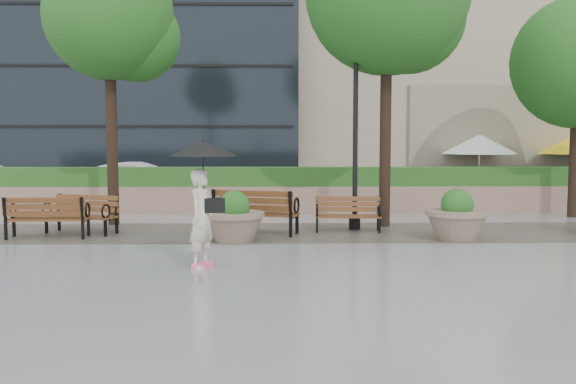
{
  "coord_description": "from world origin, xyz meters",
  "views": [
    {
      "loc": [
        -0.06,
        -11.99,
        2.27
      ],
      "look_at": [
        0.21,
        1.42,
        1.1
      ],
      "focal_mm": 40.0,
      "sensor_mm": 36.0,
      "label": 1
    }
  ],
  "objects_px": {
    "car_right": "(139,182)",
    "pedestrian": "(203,191)",
    "bench_3": "(348,222)",
    "bench_1": "(82,223)",
    "bench_0": "(48,226)",
    "bench_2": "(256,221)",
    "planter_right": "(457,220)",
    "lamppost": "(355,147)",
    "planter_left": "(234,222)"
  },
  "relations": [
    {
      "from": "bench_0",
      "to": "planter_right",
      "type": "bearing_deg",
      "value": 175.53
    },
    {
      "from": "planter_left",
      "to": "planter_right",
      "type": "relative_size",
      "value": 0.97
    },
    {
      "from": "bench_1",
      "to": "bench_3",
      "type": "bearing_deg",
      "value": 20.14
    },
    {
      "from": "lamppost",
      "to": "pedestrian",
      "type": "relative_size",
      "value": 2.08
    },
    {
      "from": "bench_3",
      "to": "planter_right",
      "type": "height_order",
      "value": "planter_right"
    },
    {
      "from": "bench_0",
      "to": "planter_left",
      "type": "bearing_deg",
      "value": 171.09
    },
    {
      "from": "bench_0",
      "to": "car_right",
      "type": "bearing_deg",
      "value": -94.73
    },
    {
      "from": "bench_0",
      "to": "bench_3",
      "type": "bearing_deg",
      "value": -174.8
    },
    {
      "from": "bench_1",
      "to": "bench_0",
      "type": "bearing_deg",
      "value": -111.08
    },
    {
      "from": "planter_right",
      "to": "lamppost",
      "type": "distance_m",
      "value": 3.07
    },
    {
      "from": "bench_0",
      "to": "lamppost",
      "type": "bearing_deg",
      "value": -171.59
    },
    {
      "from": "bench_0",
      "to": "planter_right",
      "type": "height_order",
      "value": "planter_right"
    },
    {
      "from": "bench_3",
      "to": "lamppost",
      "type": "distance_m",
      "value": 1.84
    },
    {
      "from": "bench_0",
      "to": "bench_2",
      "type": "xyz_separation_m",
      "value": [
        4.6,
        0.52,
        0.03
      ]
    },
    {
      "from": "bench_1",
      "to": "pedestrian",
      "type": "xyz_separation_m",
      "value": [
        3.26,
        -3.87,
        1.06
      ]
    },
    {
      "from": "bench_3",
      "to": "car_right",
      "type": "distance_m",
      "value": 9.46
    },
    {
      "from": "bench_0",
      "to": "car_right",
      "type": "xyz_separation_m",
      "value": [
        0.38,
        7.8,
        0.41
      ]
    },
    {
      "from": "lamppost",
      "to": "car_right",
      "type": "xyz_separation_m",
      "value": [
        -6.62,
        6.53,
        -1.33
      ]
    },
    {
      "from": "bench_3",
      "to": "bench_1",
      "type": "bearing_deg",
      "value": -174.2
    },
    {
      "from": "bench_1",
      "to": "planter_left",
      "type": "xyz_separation_m",
      "value": [
        3.62,
        -1.18,
        0.17
      ]
    },
    {
      "from": "car_right",
      "to": "pedestrian",
      "type": "distance_m",
      "value": 11.55
    },
    {
      "from": "planter_right",
      "to": "pedestrian",
      "type": "height_order",
      "value": "pedestrian"
    },
    {
      "from": "planter_right",
      "to": "lamppost",
      "type": "height_order",
      "value": "lamppost"
    },
    {
      "from": "bench_0",
      "to": "bench_2",
      "type": "relative_size",
      "value": 0.86
    },
    {
      "from": "planter_left",
      "to": "pedestrian",
      "type": "distance_m",
      "value": 2.86
    },
    {
      "from": "bench_0",
      "to": "car_right",
      "type": "height_order",
      "value": "car_right"
    },
    {
      "from": "lamppost",
      "to": "pedestrian",
      "type": "xyz_separation_m",
      "value": [
        -3.19,
        -4.48,
        -0.69
      ]
    },
    {
      "from": "bench_0",
      "to": "bench_1",
      "type": "xyz_separation_m",
      "value": [
        0.55,
        0.67,
        -0.01
      ]
    },
    {
      "from": "bench_2",
      "to": "bench_3",
      "type": "relative_size",
      "value": 1.3
    },
    {
      "from": "planter_right",
      "to": "pedestrian",
      "type": "bearing_deg",
      "value": -151.73
    },
    {
      "from": "planter_left",
      "to": "pedestrian",
      "type": "relative_size",
      "value": 0.6
    },
    {
      "from": "planter_right",
      "to": "pedestrian",
      "type": "xyz_separation_m",
      "value": [
        -5.22,
        -2.81,
        0.89
      ]
    },
    {
      "from": "planter_right",
      "to": "pedestrian",
      "type": "distance_m",
      "value": 5.99
    },
    {
      "from": "bench_0",
      "to": "lamppost",
      "type": "xyz_separation_m",
      "value": [
        7.0,
        1.28,
        1.74
      ]
    },
    {
      "from": "bench_1",
      "to": "bench_3",
      "type": "height_order",
      "value": "bench_1"
    },
    {
      "from": "bench_1",
      "to": "planter_left",
      "type": "distance_m",
      "value": 3.81
    },
    {
      "from": "bench_3",
      "to": "pedestrian",
      "type": "height_order",
      "value": "pedestrian"
    },
    {
      "from": "planter_right",
      "to": "bench_3",
      "type": "bearing_deg",
      "value": 150.96
    },
    {
      "from": "bench_1",
      "to": "bench_3",
      "type": "relative_size",
      "value": 1.12
    },
    {
      "from": "car_right",
      "to": "pedestrian",
      "type": "relative_size",
      "value": 1.9
    },
    {
      "from": "bench_1",
      "to": "lamppost",
      "type": "xyz_separation_m",
      "value": [
        6.45,
        0.61,
        1.75
      ]
    },
    {
      "from": "bench_3",
      "to": "bench_2",
      "type": "bearing_deg",
      "value": -167.36
    },
    {
      "from": "bench_3",
      "to": "car_right",
      "type": "bearing_deg",
      "value": 136.75
    },
    {
      "from": "bench_3",
      "to": "lamppost",
      "type": "xyz_separation_m",
      "value": [
        0.21,
        0.43,
        1.77
      ]
    },
    {
      "from": "bench_2",
      "to": "planter_left",
      "type": "distance_m",
      "value": 1.13
    },
    {
      "from": "bench_0",
      "to": "planter_right",
      "type": "distance_m",
      "value": 9.04
    },
    {
      "from": "bench_1",
      "to": "car_right",
      "type": "xyz_separation_m",
      "value": [
        -0.17,
        7.14,
        0.42
      ]
    },
    {
      "from": "bench_1",
      "to": "bench_2",
      "type": "height_order",
      "value": "bench_2"
    },
    {
      "from": "planter_left",
      "to": "lamppost",
      "type": "relative_size",
      "value": 0.29
    },
    {
      "from": "car_right",
      "to": "bench_2",
      "type": "bearing_deg",
      "value": -143.42
    }
  ]
}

